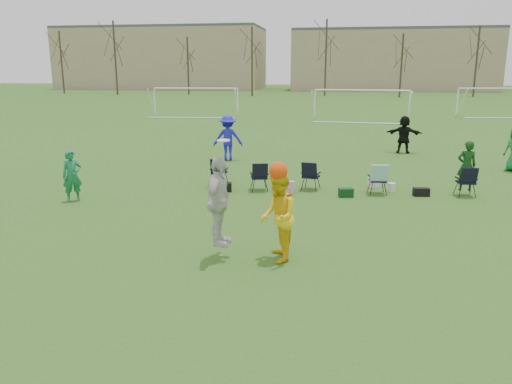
% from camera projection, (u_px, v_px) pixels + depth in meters
% --- Properties ---
extents(ground, '(260.00, 260.00, 0.00)m').
position_uv_depth(ground, '(210.00, 285.00, 9.45)').
color(ground, '#2F591C').
rests_on(ground, ground).
extents(fielder_green_near, '(0.69, 0.66, 1.59)m').
position_uv_depth(fielder_green_near, '(72.00, 176.00, 15.29)').
color(fielder_green_near, '#147347').
rests_on(fielder_green_near, ground).
extents(fielder_blue, '(1.43, 1.02, 2.00)m').
position_uv_depth(fielder_blue, '(228.00, 138.00, 22.26)').
color(fielder_blue, '#1B1BCC').
rests_on(fielder_blue, ground).
extents(fielder_black, '(1.75, 0.81, 1.82)m').
position_uv_depth(fielder_black, '(404.00, 134.00, 24.21)').
color(fielder_black, black).
rests_on(fielder_black, ground).
extents(center_contest, '(1.98, 1.24, 2.58)m').
position_uv_depth(center_contest, '(253.00, 209.00, 10.47)').
color(center_contest, silver).
rests_on(center_contest, ground).
extents(sideline_setup, '(8.85, 1.88, 1.78)m').
position_uv_depth(sideline_setup, '(347.00, 176.00, 16.59)').
color(sideline_setup, '#103B13').
rests_on(sideline_setup, ground).
extents(goal_left, '(7.39, 0.76, 2.46)m').
position_uv_depth(goal_left, '(196.00, 94.00, 43.14)').
color(goal_left, white).
rests_on(goal_left, ground).
extents(goal_mid, '(7.40, 0.63, 2.46)m').
position_uv_depth(goal_mid, '(362.00, 96.00, 39.01)').
color(goal_mid, white).
rests_on(goal_mid, ground).
extents(goal_right, '(7.35, 1.14, 2.46)m').
position_uv_depth(goal_right, '(501.00, 94.00, 42.87)').
color(goal_right, white).
rests_on(goal_right, ground).
extents(tree_line, '(110.28, 3.28, 11.40)m').
position_uv_depth(tree_line, '(327.00, 62.00, 75.11)').
color(tree_line, '#382B21').
rests_on(tree_line, ground).
extents(building_row, '(126.00, 16.00, 13.00)m').
position_uv_depth(building_row, '(363.00, 59.00, 98.93)').
color(building_row, tan).
rests_on(building_row, ground).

